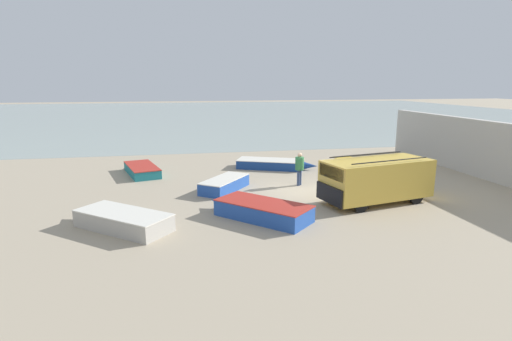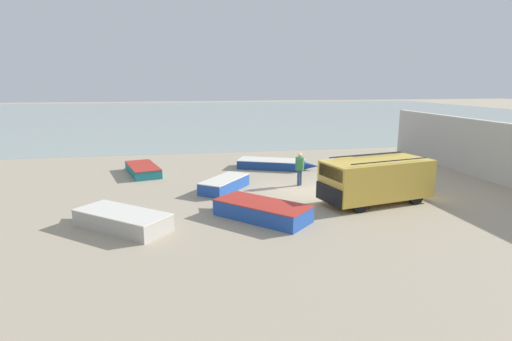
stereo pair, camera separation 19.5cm
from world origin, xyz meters
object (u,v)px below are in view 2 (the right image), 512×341
at_px(fisherman_1, 427,172).
at_px(fishing_rowboat_1, 259,210).
at_px(fishing_rowboat_2, 369,168).
at_px(parked_van, 376,179).
at_px(fishing_rowboat_5, 119,219).
at_px(fishing_rowboat_3, 142,169).
at_px(fishing_rowboat_0, 273,164).
at_px(fishing_rowboat_4, 226,184).
at_px(fisherman_0, 300,166).

bearing_deg(fisherman_1, fishing_rowboat_1, 145.10).
bearing_deg(fishing_rowboat_2, fisherman_1, -12.26).
xyz_separation_m(parked_van, fishing_rowboat_1, (-5.65, -1.12, -0.77)).
relative_size(fishing_rowboat_2, fishing_rowboat_5, 1.12).
bearing_deg(fishing_rowboat_3, fishing_rowboat_1, -165.40).
xyz_separation_m(parked_van, fishing_rowboat_5, (-11.10, -1.26, -0.78)).
relative_size(fishing_rowboat_5, fisherman_1, 2.54).
height_order(parked_van, fishing_rowboat_0, parked_van).
bearing_deg(fishing_rowboat_5, fishing_rowboat_0, -91.39).
height_order(fishing_rowboat_4, fisherman_1, fisherman_1).
distance_m(fishing_rowboat_3, fishing_rowboat_4, 6.49).
xyz_separation_m(fishing_rowboat_3, fishing_rowboat_4, (4.60, -4.58, 0.04)).
distance_m(parked_van, fisherman_0, 4.44).
bearing_deg(fishing_rowboat_3, fishing_rowboat_0, -105.60).
bearing_deg(fishing_rowboat_0, parked_van, -47.51).
bearing_deg(fishing_rowboat_3, fisherman_1, -130.33).
relative_size(fishing_rowboat_1, fishing_rowboat_3, 0.91).
distance_m(fishing_rowboat_0, fishing_rowboat_3, 8.17).
xyz_separation_m(parked_van, fishing_rowboat_2, (2.53, 5.79, -0.79)).
xyz_separation_m(fishing_rowboat_1, fishing_rowboat_4, (-0.84, 4.65, -0.03)).
distance_m(fishing_rowboat_3, fisherman_0, 9.70).
xyz_separation_m(fishing_rowboat_5, fisherman_0, (8.58, 4.91, 0.73)).
distance_m(fishing_rowboat_0, fishing_rowboat_5, 12.47).
bearing_deg(fishing_rowboat_1, fishing_rowboat_2, -94.23).
distance_m(fishing_rowboat_1, fishing_rowboat_4, 4.73).
relative_size(parked_van, fishing_rowboat_1, 1.29).
relative_size(parked_van, fishing_rowboat_2, 1.14).
height_order(fishing_rowboat_2, fisherman_0, fisherman_0).
height_order(fishing_rowboat_5, fisherman_0, fisherman_0).
relative_size(fishing_rowboat_1, fisherman_0, 2.35).
bearing_deg(fishing_rowboat_4, fishing_rowboat_5, 172.87).
relative_size(fishing_rowboat_3, fishing_rowboat_4, 1.27).
bearing_deg(fisherman_1, parked_van, 151.80).
height_order(fishing_rowboat_1, fishing_rowboat_4, fishing_rowboat_1).
height_order(fishing_rowboat_2, fisherman_1, fisherman_1).
bearing_deg(fishing_rowboat_2, fishing_rowboat_3, -125.37).
height_order(fishing_rowboat_0, fisherman_1, fisherman_1).
bearing_deg(fishing_rowboat_2, parked_van, -49.24).
bearing_deg(fishing_rowboat_2, fishing_rowboat_0, -139.20).
bearing_deg(fishing_rowboat_1, fisherman_1, -118.77).
xyz_separation_m(parked_van, fishing_rowboat_3, (-11.09, 8.12, -0.84)).
xyz_separation_m(fishing_rowboat_3, fisherman_0, (8.57, -4.46, 0.79)).
bearing_deg(fishing_rowboat_5, fisherman_0, -110.62).
distance_m(fishing_rowboat_0, fishing_rowboat_4, 5.85).
bearing_deg(fisherman_0, fishing_rowboat_0, -38.84).
bearing_deg(fishing_rowboat_3, fishing_rowboat_2, -115.60).
relative_size(fishing_rowboat_1, fishing_rowboat_4, 1.16).
xyz_separation_m(fishing_rowboat_0, fishing_rowboat_1, (-2.73, -9.28, 0.06)).
distance_m(fishing_rowboat_2, fisherman_0, 5.53).
relative_size(parked_van, fisherman_1, 3.25).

